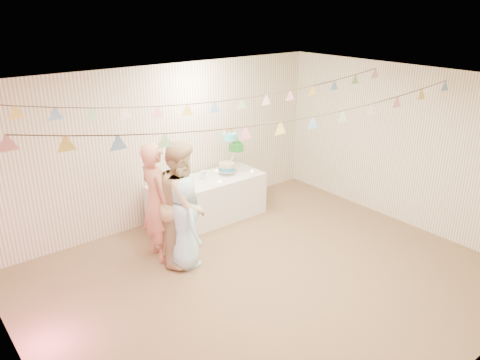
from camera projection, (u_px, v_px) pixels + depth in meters
floor at (265, 279)px, 6.30m from camera, size 6.00×6.00×0.00m
ceiling at (269, 86)px, 5.37m from camera, size 6.00×6.00×0.00m
back_wall at (166, 145)px, 7.67m from camera, size 6.00×6.00×0.00m
front_wall at (460, 278)px, 4.01m from camera, size 6.00×6.00×0.00m
left_wall at (11, 271)px, 4.10m from camera, size 5.00×5.00×0.00m
right_wall at (406, 147)px, 7.57m from camera, size 5.00×5.00×0.00m
table at (208, 200)px, 7.90m from camera, size 1.96×0.78×0.73m
cake_stand at (231, 151)px, 7.99m from camera, size 0.65×0.38×0.73m
cake_bottom at (227, 169)px, 7.96m from camera, size 0.31×0.31×0.15m
cake_middle at (236, 148)px, 8.16m from camera, size 0.27×0.27×0.22m
cake_top_tier at (230, 137)px, 7.84m from camera, size 0.25×0.25×0.19m
platter at (177, 187)px, 7.37m from camera, size 0.31×0.31×0.02m
posy at (203, 174)px, 7.75m from camera, size 0.14×0.14×0.16m
person_adult_a at (157, 202)px, 6.57m from camera, size 0.44×0.65×1.74m
person_adult_b at (183, 203)px, 6.51m from camera, size 1.09×1.08×1.77m
person_child at (185, 222)px, 6.44m from camera, size 0.50×0.69×1.32m
bunting_back at (214, 94)px, 6.26m from camera, size 5.60×1.10×0.40m
bunting_front at (281, 113)px, 5.32m from camera, size 5.60×0.90×0.36m
tealight_0 at (170, 193)px, 7.19m from camera, size 0.04×0.04×0.03m
tealight_1 at (183, 180)px, 7.70m from camera, size 0.04×0.04×0.03m
tealight_2 at (220, 181)px, 7.66m from camera, size 0.04×0.04×0.03m
tealight_3 at (216, 171)px, 8.13m from camera, size 0.04×0.04×0.03m
tealight_4 at (252, 171)px, 8.11m from camera, size 0.04×0.04×0.03m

